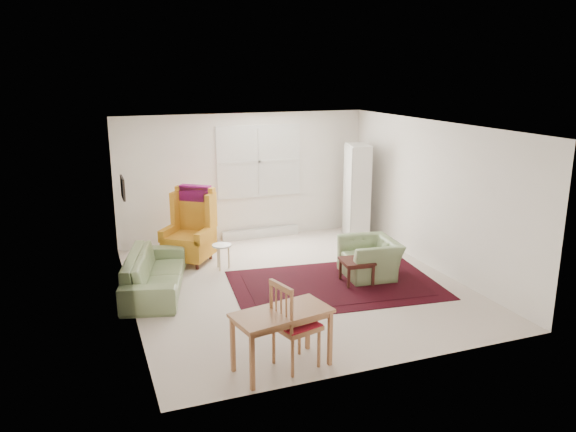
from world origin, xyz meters
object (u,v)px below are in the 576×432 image
object	(u,v)px
cabinet	(357,192)
desk_chair	(296,323)
wingback_chair	(188,226)
armchair	(370,254)
stool	(222,257)
sofa	(154,265)
desk	(282,340)
coffee_table	(356,271)

from	to	relation	value
cabinet	desk_chair	bearing A→B (deg)	-110.47
desk_chair	wingback_chair	bearing A→B (deg)	-8.38
armchair	wingback_chair	world-z (taller)	wingback_chair
stool	cabinet	size ratio (longest dim) A/B	0.23
sofa	cabinet	bearing A→B (deg)	-56.75
sofa	desk	bearing A→B (deg)	-146.00
coffee_table	desk_chair	size ratio (longest dim) A/B	0.46
sofa	wingback_chair	world-z (taller)	wingback_chair
armchair	cabinet	xyz separation A→B (m)	(0.80, 2.03, 0.58)
armchair	cabinet	world-z (taller)	cabinet
armchair	wingback_chair	distance (m)	3.18
armchair	coffee_table	size ratio (longest dim) A/B	1.97
desk	cabinet	bearing A→B (deg)	53.65
armchair	stool	bearing A→B (deg)	-112.54
wingback_chair	cabinet	bearing A→B (deg)	42.45
desk_chair	stool	bearing A→B (deg)	-15.04
coffee_table	cabinet	bearing A→B (deg)	62.81
cabinet	desk_chair	xyz separation A→B (m)	(-3.00, -4.31, -0.42)
sofa	cabinet	world-z (taller)	cabinet
coffee_table	desk_chair	distance (m)	2.78
desk	armchair	bearing A→B (deg)	43.82
desk_chair	sofa	bearing A→B (deg)	7.68
stool	desk	size ratio (longest dim) A/B	0.40
armchair	sofa	bearing A→B (deg)	-94.07
armchair	cabinet	size ratio (longest dim) A/B	0.50
sofa	armchair	size ratio (longest dim) A/B	2.14
armchair	stool	xyz separation A→B (m)	(-2.20, 1.19, -0.15)
coffee_table	desk	distance (m)	2.88
cabinet	wingback_chair	bearing A→B (deg)	-160.24
desk	stool	bearing A→B (deg)	87.06
desk	desk_chair	bearing A→B (deg)	0.00
stool	desk_chair	world-z (taller)	desk_chair
sofa	wingback_chair	bearing A→B (deg)	-19.30
stool	cabinet	xyz separation A→B (m)	(3.00, 0.85, 0.73)
armchair	wingback_chair	bearing A→B (deg)	-116.80
stool	desk_chair	distance (m)	3.48
cabinet	desk	xyz separation A→B (m)	(-3.17, -4.31, -0.60)
sofa	cabinet	distance (m)	4.47
sofa	coffee_table	size ratio (longest dim) A/B	4.21
stool	desk_chair	bearing A→B (deg)	-90.09
sofa	desk_chair	distance (m)	3.12
wingback_chair	desk	xyz separation A→B (m)	(0.29, -3.99, -0.32)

